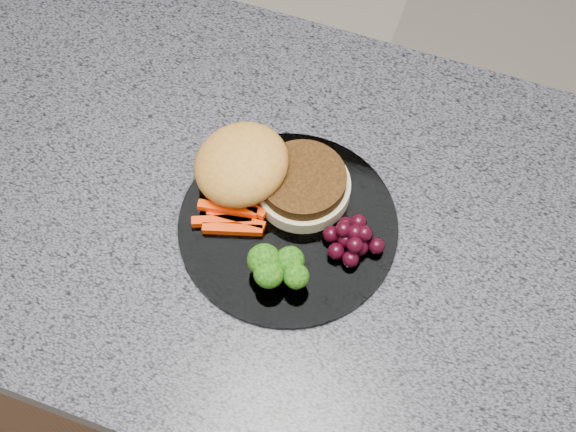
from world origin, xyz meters
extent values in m
plane|color=#ACA490|center=(0.00, 0.00, 0.00)|extent=(4.00, 4.00, 0.00)
cube|color=#56311D|center=(0.00, 0.00, 0.43)|extent=(1.20, 0.60, 0.86)
cube|color=#54545F|center=(0.00, 0.00, 0.88)|extent=(1.20, 0.60, 0.04)
cylinder|color=white|center=(0.09, -0.01, 0.90)|extent=(0.26, 0.26, 0.01)
cylinder|color=beige|center=(0.10, 0.03, 0.92)|extent=(0.14, 0.14, 0.02)
cylinder|color=#47280D|center=(0.10, 0.03, 0.94)|extent=(0.13, 0.13, 0.02)
ellipsoid|color=#C78531|center=(0.02, 0.02, 0.94)|extent=(0.14, 0.14, 0.06)
cube|color=#F83904|center=(0.03, -0.02, 0.91)|extent=(0.07, 0.03, 0.01)
cube|color=#F83904|center=(0.04, -0.03, 0.91)|extent=(0.07, 0.01, 0.01)
cube|color=#F83904|center=(0.02, -0.04, 0.91)|extent=(0.07, 0.04, 0.01)
cube|color=#F83904|center=(0.03, -0.01, 0.92)|extent=(0.07, 0.02, 0.01)
cube|color=#F83904|center=(0.02, -0.02, 0.92)|extent=(0.07, 0.02, 0.01)
cube|color=#F83904|center=(0.04, -0.04, 0.91)|extent=(0.07, 0.03, 0.01)
cylinder|color=#53822F|center=(0.09, -0.08, 0.91)|extent=(0.01, 0.01, 0.02)
ellipsoid|color=#0F3D08|center=(0.09, -0.08, 0.93)|extent=(0.04, 0.04, 0.03)
cylinder|color=#53822F|center=(0.12, -0.07, 0.91)|extent=(0.01, 0.01, 0.02)
ellipsoid|color=#0F3D08|center=(0.12, -0.07, 0.93)|extent=(0.03, 0.03, 0.03)
cylinder|color=#53822F|center=(0.10, -0.09, 0.91)|extent=(0.01, 0.01, 0.02)
ellipsoid|color=#0F3D08|center=(0.10, -0.09, 0.93)|extent=(0.03, 0.03, 0.03)
cylinder|color=#53822F|center=(0.13, -0.08, 0.91)|extent=(0.01, 0.01, 0.02)
ellipsoid|color=#0F3D08|center=(0.13, -0.08, 0.93)|extent=(0.03, 0.03, 0.03)
sphere|color=black|center=(0.17, -0.01, 0.92)|extent=(0.02, 0.02, 0.02)
sphere|color=black|center=(0.18, -0.02, 0.92)|extent=(0.02, 0.02, 0.02)
sphere|color=black|center=(0.18, 0.00, 0.92)|extent=(0.02, 0.02, 0.02)
sphere|color=black|center=(0.16, 0.00, 0.92)|extent=(0.02, 0.02, 0.02)
sphere|color=black|center=(0.15, -0.01, 0.92)|extent=(0.02, 0.02, 0.02)
sphere|color=black|center=(0.16, -0.03, 0.92)|extent=(0.02, 0.02, 0.02)
sphere|color=black|center=(0.18, -0.04, 0.92)|extent=(0.02, 0.02, 0.02)
sphere|color=black|center=(0.20, -0.01, 0.92)|extent=(0.02, 0.02, 0.02)
sphere|color=black|center=(0.17, -0.01, 0.93)|extent=(0.02, 0.02, 0.02)
sphere|color=black|center=(0.16, -0.01, 0.93)|extent=(0.02, 0.02, 0.02)
sphere|color=black|center=(0.18, -0.02, 0.93)|extent=(0.02, 0.02, 0.02)
sphere|color=black|center=(0.17, 0.01, 0.93)|extent=(0.02, 0.02, 0.02)
sphere|color=black|center=(0.18, -0.01, 0.93)|extent=(0.02, 0.02, 0.02)
camera|label=1|loc=(0.25, -0.43, 1.74)|focal=50.00mm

